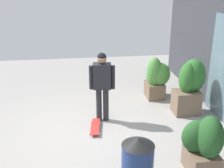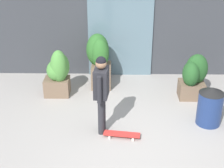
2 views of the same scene
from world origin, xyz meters
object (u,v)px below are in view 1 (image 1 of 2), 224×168
at_px(planter_box_right, 190,84).
at_px(planter_box_left, 203,144).
at_px(planter_box_mid, 156,78).
at_px(trash_bin, 138,161).
at_px(skateboarder, 102,81).
at_px(skateboard, 95,127).

bearing_deg(planter_box_right, planter_box_left, -16.69).
distance_m(planter_box_mid, trash_bin, 3.58).
xyz_separation_m(planter_box_mid, trash_bin, (3.35, -1.26, -0.17)).
height_order(skateboarder, planter_box_left, skateboarder).
bearing_deg(skateboard, skateboarder, 161.08).
bearing_deg(planter_box_mid, skateboarder, -55.20).
bearing_deg(planter_box_left, planter_box_mid, 177.94).
height_order(planter_box_left, planter_box_right, planter_box_right).
bearing_deg(skateboard, planter_box_right, 111.36).
xyz_separation_m(planter_box_right, trash_bin, (2.40, -1.83, -0.32)).
bearing_deg(planter_box_right, trash_bin, -37.30).
bearing_deg(planter_box_mid, planter_box_left, -2.06).
height_order(skateboarder, planter_box_right, skateboarder).
distance_m(skateboarder, planter_box_right, 2.18).
xyz_separation_m(planter_box_left, trash_bin, (0.14, -1.15, -0.13)).
bearing_deg(trash_bin, planter_box_left, 96.71).
height_order(skateboard, planter_box_right, planter_box_right).
distance_m(skateboard, trash_bin, 1.95).
height_order(planter_box_mid, trash_bin, planter_box_mid).
distance_m(skateboarder, trash_bin, 2.33).
distance_m(skateboarder, skateboard, 1.04).
bearing_deg(skateboarder, skateboard, -20.57).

